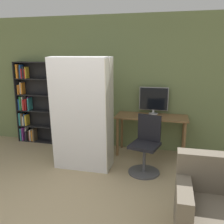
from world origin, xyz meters
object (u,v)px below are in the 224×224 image
Objects in this scene: mattress_near at (80,116)px; mattress_far at (86,112)px; monitor at (154,100)px; armchair at (216,208)px; office_chair at (146,150)px; bookshelf at (32,104)px.

mattress_far is (0.00, 0.26, -0.00)m from mattress_near.
monitor is 2.56m from armchair.
office_chair reaches higher than armchair.
mattress_near is at bearing 149.50° from armchair.
mattress_near is 0.26m from mattress_far.
bookshelf is 0.94× the size of mattress_far.
mattress_far is at bearing 144.13° from armchair.
monitor is 0.32× the size of bookshelf.
monitor reaches higher than office_chair.
mattress_near reaches higher than mattress_far.
mattress_near reaches higher than armchair.
monitor is 0.29× the size of mattress_near.
office_chair is 0.50× the size of mattress_near.
monitor is at bearing 38.23° from mattress_far.
mattress_near is 1.00× the size of mattress_far.
mattress_near reaches higher than bookshelf.
bookshelf is 1.81m from mattress_far.
monitor is 0.59× the size of office_chair.
armchair is at bearing -33.02° from bookshelf.
office_chair is (-0.03, -0.96, -0.67)m from monitor.
armchair is at bearing -30.50° from mattress_near.
mattress_near reaches higher than office_chair.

